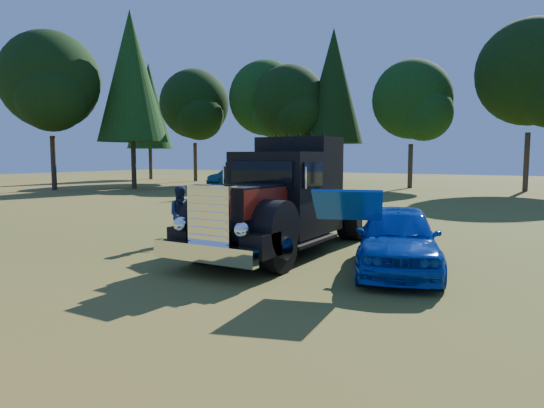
{
  "coord_description": "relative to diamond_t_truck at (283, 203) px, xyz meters",
  "views": [
    {
      "loc": [
        5.81,
        -8.62,
        2.5
      ],
      "look_at": [
        0.11,
        1.12,
        1.38
      ],
      "focal_mm": 32.0,
      "sensor_mm": 36.0,
      "label": 1
    }
  ],
  "objects": [
    {
      "name": "ground",
      "position": [
        0.24,
        -2.3,
        -1.28
      ],
      "size": [
        120.0,
        120.0,
        0.0
      ],
      "primitive_type": "plane",
      "color": "#335619",
      "rests_on": "ground"
    },
    {
      "name": "treeline",
      "position": [
        -1.73,
        25.54,
        6.33
      ],
      "size": [
        72.1,
        24.04,
        13.84
      ],
      "color": "#2D2116",
      "rests_on": "ground"
    },
    {
      "name": "diamond_t_truck",
      "position": [
        0.0,
        0.0,
        0.0
      ],
      "size": [
        3.32,
        7.16,
        3.0
      ],
      "color": "black",
      "rests_on": "ground"
    },
    {
      "name": "hotrod_coupe",
      "position": [
        3.16,
        -0.59,
        -0.55
      ],
      "size": [
        2.91,
        4.55,
        1.89
      ],
      "color": "#0712A5",
      "rests_on": "ground"
    },
    {
      "name": "spectator_near",
      "position": [
        -1.39,
        0.2,
        -0.39
      ],
      "size": [
        0.59,
        0.74,
        1.77
      ],
      "primitive_type": "imported",
      "rotation": [
        0.0,
        0.0,
        1.28
      ],
      "color": "#1C2A41",
      "rests_on": "ground"
    },
    {
      "name": "spectator_far",
      "position": [
        -3.06,
        -0.42,
        -0.45
      ],
      "size": [
        1.01,
        1.01,
        1.66
      ],
      "primitive_type": "imported",
      "rotation": [
        0.0,
        0.0,
        0.8
      ],
      "color": "#1A253D",
      "rests_on": "ground"
    },
    {
      "name": "distant_teal_car",
      "position": [
        -17.31,
        22.47,
        -0.53
      ],
      "size": [
        2.39,
        4.75,
        1.49
      ],
      "primitive_type": "imported",
      "rotation": [
        0.0,
        0.0,
        -0.18
      ],
      "color": "#082D35",
      "rests_on": "ground"
    }
  ]
}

